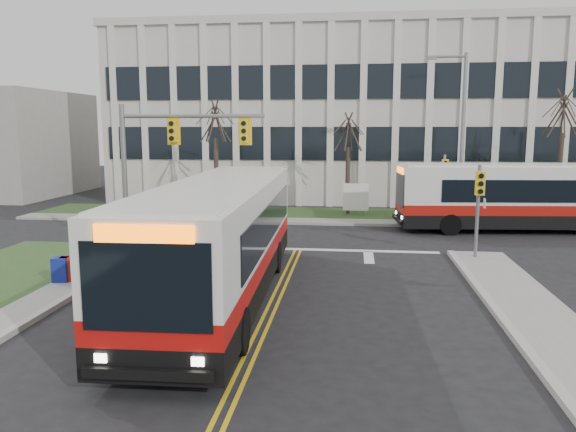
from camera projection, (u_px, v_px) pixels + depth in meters
The scene contains 16 objects.
ground at pixel (271, 309), 16.31m from camera, with size 120.00×120.00×0.00m, color black.
sidewalk_cross at pixel (402, 223), 30.65m from camera, with size 44.00×1.60×0.14m, color #9E9B93.
building_lawn at pixel (398, 216), 33.40m from camera, with size 44.00×5.00×0.12m, color #2D4D21.
office_building at pixel (388, 118), 44.25m from camera, with size 40.00×16.00×12.00m, color beige.
mast_arm_signal at pixel (162, 151), 23.32m from camera, with size 6.11×0.38×6.20m.
signal_pole_near at pixel (479, 198), 21.88m from camera, with size 0.34×0.39×3.80m.
signal_pole_far at pixel (444, 179), 30.22m from camera, with size 0.34×0.39×3.80m.
streetlight at pixel (460, 128), 30.49m from camera, with size 2.15×0.25×9.20m.
directory_sign at pixel (356, 198), 33.02m from camera, with size 1.50×0.12×2.00m.
tree_left at pixel (215, 123), 33.80m from camera, with size 1.80×1.80×7.70m.
tree_mid at pixel (348, 134), 33.19m from camera, with size 1.80×1.80×6.82m.
tree_right at pixel (563, 116), 31.47m from camera, with size 1.80×1.80×8.25m.
bus_main at pixel (221, 242), 17.09m from camera, with size 2.90×13.37×3.56m, color silver, non-canonical shape.
bus_cross at pixel (524, 199), 28.46m from camera, with size 2.72×12.55×3.35m, color silver, non-canonical shape.
newspaper_box_blue at pixel (61, 271), 18.74m from camera, with size 0.50×0.45×0.95m, color navy.
newspaper_box_red at pixel (69, 271), 18.85m from camera, with size 0.50×0.45×0.95m, color maroon.
Camera 1 is at (2.29, -15.53, 5.21)m, focal length 35.00 mm.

